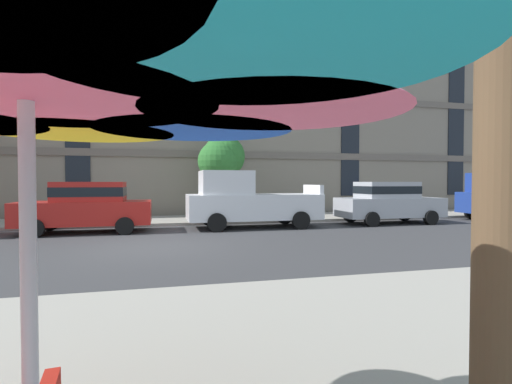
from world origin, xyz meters
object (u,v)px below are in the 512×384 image
Objects in this scene: sedan_red at (87,206)px; street_tree_middle at (221,159)px; sedan_silver at (388,201)px; patio_umbrella at (25,46)px; pickup_blue at (511,198)px; pickup_white at (248,201)px.

street_tree_middle is at bearing 33.48° from sedan_red.
sedan_silver is 16.19m from patio_umbrella.
pickup_blue is 13.73m from street_tree_middle.
sedan_red is at bearing 180.00° from sedan_silver.
pickup_blue is (12.68, 0.00, 0.00)m from pickup_white.
street_tree_middle is (-0.48, 3.49, 1.84)m from pickup_white.
pickup_white is 13.32m from patio_umbrella.
pickup_white is 1.63× the size of patio_umbrella.
sedan_red is at bearing -180.00° from pickup_white.
pickup_white is 1.27× the size of street_tree_middle.
pickup_blue is at bearing -14.88° from street_tree_middle.
sedan_silver is (11.91, 0.00, 0.00)m from sedan_red.
pickup_white is 3.98m from street_tree_middle.
sedan_silver is at bearing -0.00° from pickup_white.
sedan_red is at bearing -146.52° from street_tree_middle.
pickup_blue is at bearing 0.00° from sedan_red.
street_tree_middle reaches higher than patio_umbrella.
sedan_red is 18.44m from pickup_blue.
pickup_white is at bearing 180.00° from sedan_silver.
sedan_silver is at bearing 0.00° from sedan_red.
sedan_silver is at bearing -180.00° from pickup_blue.
sedan_red is 1.00× the size of sedan_silver.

